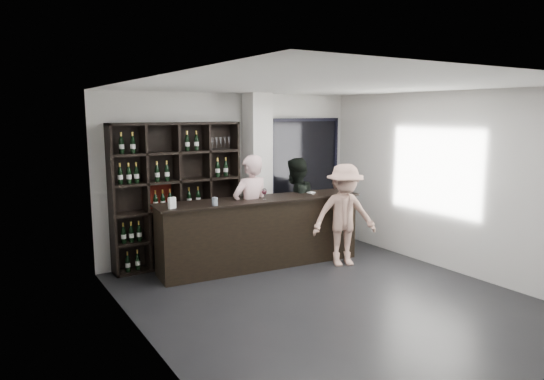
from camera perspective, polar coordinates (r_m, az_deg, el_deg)
floor at (r=6.94m, az=6.42°, el=-12.61°), size 5.00×5.50×0.01m
wine_shelf at (r=8.24m, az=-11.06°, el=-0.55°), size 2.20×0.35×2.40m
structural_column at (r=8.76m, az=-1.69°, el=1.84°), size 0.40×0.40×2.90m
glass_panel at (r=9.60m, az=3.83°, el=2.16°), size 1.60×0.08×2.10m
tasting_counter at (r=8.13m, az=-1.35°, el=-4.99°), size 3.49×0.72×1.15m
taster_pink at (r=8.07m, az=-2.51°, el=-2.48°), size 0.73×0.52×1.88m
taster_black at (r=8.83m, az=2.75°, el=-1.88°), size 1.03×0.92×1.75m
customer at (r=8.20m, az=8.50°, el=-2.94°), size 1.26×0.97×1.72m
wine_glass at (r=7.89m, az=-0.92°, el=-0.40°), size 0.10×0.10×0.20m
spit_cup at (r=7.44m, az=-6.74°, el=-1.35°), size 0.11×0.11×0.13m
napkin_stack at (r=8.57m, az=4.63°, el=-0.30°), size 0.13×0.13×0.02m
card_stand at (r=7.31m, az=-11.69°, el=-1.50°), size 0.12×0.09×0.17m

